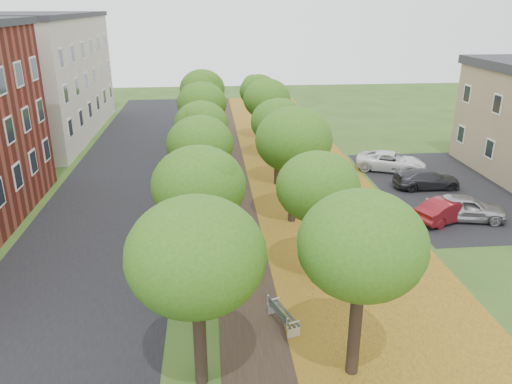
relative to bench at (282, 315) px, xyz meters
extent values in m
plane|color=#2D4C19|center=(-0.73, -2.67, -0.43)|extent=(120.00, 120.00, 0.00)
cube|color=black|center=(-8.23, 12.33, -0.43)|extent=(8.00, 70.00, 0.01)
cube|color=black|center=(-0.73, 12.33, -0.43)|extent=(3.20, 70.00, 0.01)
cube|color=#A17D1D|center=(4.27, 12.33, -0.43)|extent=(7.50, 70.00, 0.01)
cube|color=black|center=(12.77, 13.33, -0.43)|extent=(9.00, 16.00, 0.01)
cylinder|color=black|center=(-2.93, -2.67, 1.14)|extent=(0.40, 0.40, 3.15)
ellipsoid|color=#2E5C13|center=(-2.93, -2.67, 3.92)|extent=(3.71, 3.71, 3.15)
cylinder|color=black|center=(-2.93, 3.33, 1.14)|extent=(0.40, 0.40, 3.15)
ellipsoid|color=#2E5C13|center=(-2.93, 3.33, 3.92)|extent=(3.71, 3.71, 3.15)
cylinder|color=black|center=(-2.93, 9.33, 1.14)|extent=(0.40, 0.40, 3.15)
ellipsoid|color=#2E5C13|center=(-2.93, 9.33, 3.92)|extent=(3.71, 3.71, 3.15)
cylinder|color=black|center=(-2.93, 15.33, 1.14)|extent=(0.40, 0.40, 3.15)
ellipsoid|color=#2E5C13|center=(-2.93, 15.33, 3.92)|extent=(3.71, 3.71, 3.15)
cylinder|color=black|center=(-2.93, 21.33, 1.14)|extent=(0.40, 0.40, 3.15)
ellipsoid|color=#2E5C13|center=(-2.93, 21.33, 3.92)|extent=(3.71, 3.71, 3.15)
cylinder|color=black|center=(-2.93, 27.33, 1.14)|extent=(0.40, 0.40, 3.15)
ellipsoid|color=#2E5C13|center=(-2.93, 27.33, 3.92)|extent=(3.71, 3.71, 3.15)
cylinder|color=black|center=(1.87, -2.67, 1.14)|extent=(0.40, 0.40, 3.15)
ellipsoid|color=#2E5C13|center=(1.87, -2.67, 3.92)|extent=(3.71, 3.71, 3.15)
cylinder|color=black|center=(1.87, 3.33, 1.14)|extent=(0.40, 0.40, 3.15)
ellipsoid|color=#2E5C13|center=(1.87, 3.33, 3.92)|extent=(3.71, 3.71, 3.15)
cylinder|color=black|center=(1.87, 9.33, 1.14)|extent=(0.40, 0.40, 3.15)
ellipsoid|color=#2E5C13|center=(1.87, 9.33, 3.92)|extent=(3.71, 3.71, 3.15)
cylinder|color=black|center=(1.87, 15.33, 1.14)|extent=(0.40, 0.40, 3.15)
ellipsoid|color=#2E5C13|center=(1.87, 15.33, 3.92)|extent=(3.71, 3.71, 3.15)
cylinder|color=black|center=(1.87, 21.33, 1.14)|extent=(0.40, 0.40, 3.15)
ellipsoid|color=#2E5C13|center=(1.87, 21.33, 3.92)|extent=(3.71, 3.71, 3.15)
cylinder|color=black|center=(1.87, 27.33, 1.14)|extent=(0.40, 0.40, 3.15)
ellipsoid|color=#2E5C13|center=(1.87, 27.33, 3.92)|extent=(3.71, 3.71, 3.15)
cube|color=beige|center=(-17.73, 30.33, 4.57)|extent=(10.00, 20.00, 10.00)
cube|color=#2D2D33|center=(-17.73, 30.33, 9.77)|extent=(10.30, 20.30, 0.40)
cube|color=#2A342B|center=(0.06, 0.02, 0.01)|extent=(0.98, 1.82, 0.04)
cube|color=#2A342B|center=(-0.19, -0.06, 0.27)|extent=(0.59, 1.69, 0.26)
cube|color=silver|center=(0.31, -0.75, -0.21)|extent=(0.49, 0.21, 0.44)
cube|color=silver|center=(-0.19, 0.78, -0.21)|extent=(0.49, 0.21, 0.44)
cube|color=silver|center=(0.31, -0.75, 0.18)|extent=(0.44, 0.19, 0.04)
cube|color=silver|center=(-0.19, 0.78, 0.18)|extent=(0.44, 0.19, 0.04)
imported|color=#A6A5AA|center=(11.31, 8.54, 0.28)|extent=(4.47, 2.53, 1.43)
imported|color=maroon|center=(10.27, 8.49, 0.20)|extent=(4.06, 2.79, 1.27)
imported|color=#2D2E31|center=(11.29, 13.60, 0.18)|extent=(4.24, 1.75, 1.23)
imported|color=white|center=(10.29, 17.35, 0.23)|extent=(5.27, 3.95, 1.33)
camera|label=1|loc=(-2.42, -15.31, 10.67)|focal=35.00mm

